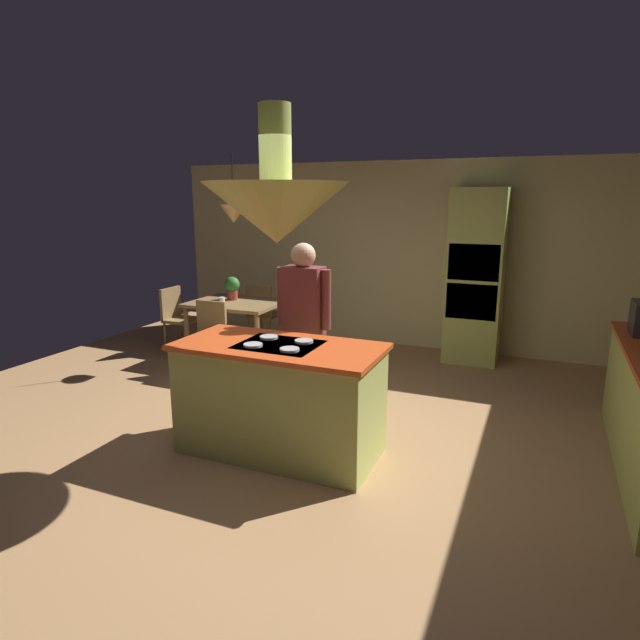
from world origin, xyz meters
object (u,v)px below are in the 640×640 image
at_px(chair_by_back_wall, 263,311).
at_px(person_at_island, 304,321).
at_px(oven_tower, 476,277).
at_px(dining_table, 237,309).
at_px(cup_on_table, 222,301).
at_px(chair_at_corner, 177,315).
at_px(kitchen_island, 280,398).
at_px(potted_plant_on_table, 232,287).
at_px(chair_facing_island, 207,333).

bearing_deg(chair_by_back_wall, person_at_island, 127.47).
relative_size(oven_tower, dining_table, 1.91).
bearing_deg(cup_on_table, dining_table, 71.58).
bearing_deg(chair_at_corner, cup_on_table, -104.36).
bearing_deg(dining_table, cup_on_table, -108.42).
xyz_separation_m(person_at_island, chair_at_corner, (-2.56, 1.43, -0.45)).
xyz_separation_m(person_at_island, chair_by_back_wall, (-1.61, 2.10, -0.45)).
xyz_separation_m(kitchen_island, chair_at_corner, (-2.65, 2.10, 0.04)).
bearing_deg(potted_plant_on_table, chair_facing_island, -80.71).
bearing_deg(potted_plant_on_table, chair_at_corner, -173.35).
distance_m(person_at_island, chair_at_corner, 2.96).
xyz_separation_m(dining_table, cup_on_table, (-0.07, -0.22, 0.14)).
height_order(person_at_island, chair_by_back_wall, person_at_island).
height_order(dining_table, cup_on_table, cup_on_table).
height_order(oven_tower, chair_at_corner, oven_tower).
distance_m(chair_facing_island, potted_plant_on_table, 0.88).
relative_size(kitchen_island, chair_by_back_wall, 1.90).
bearing_deg(chair_at_corner, person_at_island, -119.18).
bearing_deg(oven_tower, person_at_island, -114.88).
distance_m(oven_tower, potted_plant_on_table, 3.11).
relative_size(chair_facing_island, cup_on_table, 9.67).
relative_size(dining_table, chair_facing_island, 1.31).
relative_size(person_at_island, chair_facing_island, 1.92).
bearing_deg(cup_on_table, chair_at_corner, 165.64).
height_order(oven_tower, person_at_island, oven_tower).
relative_size(oven_tower, chair_by_back_wall, 2.50).
height_order(person_at_island, cup_on_table, person_at_island).
xyz_separation_m(kitchen_island, cup_on_table, (-1.77, 1.88, 0.34)).
bearing_deg(chair_at_corner, chair_by_back_wall, -54.83).
xyz_separation_m(chair_facing_island, chair_at_corner, (-0.95, 0.67, 0.00)).
relative_size(kitchen_island, oven_tower, 0.76).
distance_m(chair_facing_island, chair_at_corner, 1.16).
bearing_deg(chair_facing_island, dining_table, 90.00).
xyz_separation_m(chair_facing_island, cup_on_table, (-0.07, 0.45, 0.30)).
bearing_deg(chair_facing_island, oven_tower, 32.92).
relative_size(kitchen_island, chair_at_corner, 1.90).
height_order(dining_table, person_at_island, person_at_island).
relative_size(kitchen_island, chair_facing_island, 1.90).
height_order(oven_tower, potted_plant_on_table, oven_tower).
bearing_deg(potted_plant_on_table, dining_table, -37.50).
height_order(oven_tower, dining_table, oven_tower).
relative_size(oven_tower, potted_plant_on_table, 7.26).
xyz_separation_m(dining_table, person_at_island, (1.61, -1.43, 0.29)).
xyz_separation_m(oven_tower, person_at_island, (-1.19, -2.57, -0.13)).
distance_m(chair_facing_island, chair_by_back_wall, 1.34).
relative_size(chair_facing_island, potted_plant_on_table, 2.90).
distance_m(chair_facing_island, cup_on_table, 0.54).
distance_m(kitchen_island, potted_plant_on_table, 2.89).
height_order(chair_at_corner, cup_on_table, chair_at_corner).
distance_m(oven_tower, cup_on_table, 3.20).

